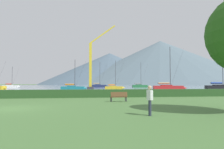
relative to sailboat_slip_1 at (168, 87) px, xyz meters
The scene contains 17 objects.
ground_plane 46.13m from the sailboat_slip_1, 127.51° to the right, with size 1000.00×1000.00×0.00m, color #477038.
harbor_water 104.27m from the sailboat_slip_1, 105.63° to the left, with size 320.00×246.00×0.00m, color #8499A8.
hedge_line 37.99m from the sailboat_slip_1, 137.67° to the right, with size 80.00×1.20×1.01m, color #284C23.
sailboat_slip_1 is the anchor object (origin of this frame).
sailboat_slip_2 18.19m from the sailboat_slip_1, 134.03° to the left, with size 6.61×3.28×9.23m.
sailboat_slip_3 69.84m from the sailboat_slip_1, 140.79° to the left, with size 7.60×2.61×9.33m.
sailboat_slip_4 44.05m from the sailboat_slip_1, 83.50° to the left, with size 8.40×3.15×12.21m.
sailboat_slip_6 16.20m from the sailboat_slip_1, ahead, with size 9.42×4.42×12.96m.
sailboat_slip_7 48.51m from the sailboat_slip_1, 107.82° to the left, with size 8.74×2.99×12.35m.
sailboat_slip_8 25.86m from the sailboat_slip_1, 168.75° to the left, with size 7.37×2.65×8.37m.
park_bench_near_path 37.68m from the sailboat_slip_1, 121.20° to the right, with size 1.69×0.63×0.95m.
person_seated_viewer 45.33m from the sailboat_slip_1, 115.33° to the right, with size 0.36×0.56×1.65m.
dock_crane 23.73m from the sailboat_slip_1, 150.88° to the left, with size 8.78×2.00×20.31m.
distant_hill_west_ridge 303.44m from the sailboat_slip_1, 85.08° to the left, with size 242.74×242.74×55.49m, color #4C6070.
distant_hill_central_peak 397.83m from the sailboat_slip_1, 68.75° to the left, with size 262.21×262.21×52.64m, color #4C6070.
distant_hill_east_ridge 293.04m from the sailboat_slip_1, 66.74° to the left, with size 304.80×304.80×47.98m, color slate.
distant_hill_far_shoulder 299.58m from the sailboat_slip_1, 68.36° to the left, with size 308.72×308.72×74.73m, color slate.
Camera 1 is at (4.96, -15.19, 1.76)m, focal length 32.60 mm.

